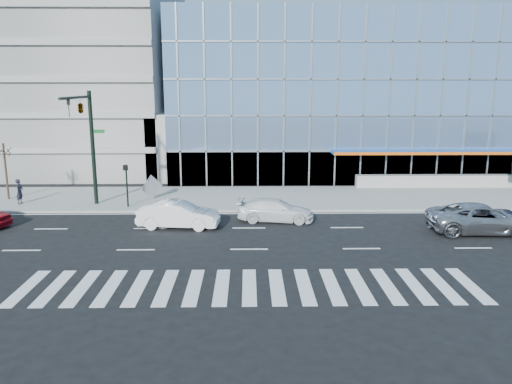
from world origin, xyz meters
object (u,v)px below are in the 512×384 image
at_px(silver_suv, 482,219).
at_px(tilted_panel, 152,187).
at_px(street_tree_near, 4,151).
at_px(white_sedan, 178,215).
at_px(traffic_signal, 84,121).
at_px(pedestrian, 20,191).
at_px(ped_signal_post, 126,179).
at_px(white_suv, 276,210).

bearing_deg(silver_suv, tilted_panel, 70.24).
xyz_separation_m(street_tree_near, white_sedan, (13.71, -7.30, -2.97)).
xyz_separation_m(traffic_signal, pedestrian, (-5.45, 1.43, -5.11)).
bearing_deg(pedestrian, street_tree_near, 47.87).
relative_size(ped_signal_post, pedestrian, 1.66).
bearing_deg(tilted_panel, street_tree_near, 137.76).
height_order(silver_suv, white_suv, silver_suv).
bearing_deg(tilted_panel, pedestrian, 146.91).
bearing_deg(pedestrian, white_sedan, -113.56).
relative_size(street_tree_near, white_suv, 0.87).
relative_size(street_tree_near, tilted_panel, 3.25).
xyz_separation_m(ped_signal_post, pedestrian, (-7.95, 1.06, -1.09)).
bearing_deg(silver_suv, white_suv, 79.40).
xyz_separation_m(traffic_signal, silver_suv, (24.71, -5.74, -5.31)).
height_order(ped_signal_post, white_suv, ped_signal_post).
relative_size(white_sedan, pedestrian, 2.73).
bearing_deg(silver_suv, white_sedan, 88.08).
height_order(traffic_signal, white_suv, traffic_signal).
bearing_deg(silver_suv, traffic_signal, 79.37).
xyz_separation_m(street_tree_near, white_suv, (19.71, -5.89, -3.08)).
bearing_deg(street_tree_near, tilted_panel, -0.65).
relative_size(white_suv, pedestrian, 2.69).
distance_m(street_tree_near, tilted_panel, 11.10).
height_order(street_tree_near, tilted_panel, street_tree_near).
bearing_deg(tilted_panel, ped_signal_post, -158.99).
bearing_deg(street_tree_near, white_suv, -16.64).
distance_m(white_suv, tilted_panel, 10.65).
distance_m(traffic_signal, white_suv, 14.14).
distance_m(silver_suv, tilted_panel, 22.62).
xyz_separation_m(silver_suv, white_sedan, (-18.00, 1.37, -0.05)).
distance_m(ped_signal_post, street_tree_near, 9.97).
distance_m(ped_signal_post, white_sedan, 6.48).
distance_m(traffic_signal, pedestrian, 7.61).
relative_size(street_tree_near, pedestrian, 2.35).
distance_m(silver_suv, white_sedan, 18.05).
bearing_deg(street_tree_near, silver_suv, -15.29).
xyz_separation_m(street_tree_near, silver_suv, (31.71, -8.67, -2.92)).
bearing_deg(white_suv, white_sedan, 109.89).
bearing_deg(silver_suv, street_tree_near, 77.15).
relative_size(traffic_signal, ped_signal_post, 2.67).
relative_size(traffic_signal, tilted_panel, 6.15).
bearing_deg(traffic_signal, street_tree_near, 157.29).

